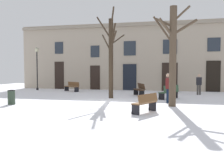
{
  "coord_description": "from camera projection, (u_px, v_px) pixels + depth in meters",
  "views": [
    {
      "loc": [
        4.01,
        -14.53,
        1.97
      ],
      "look_at": [
        0.0,
        1.89,
        1.0
      ],
      "focal_mm": 41.32,
      "sensor_mm": 36.0,
      "label": 1
    }
  ],
  "objects": [
    {
      "name": "ground_plane",
      "position": [
        104.0,
        103.0,
        15.15
      ],
      "size": [
        36.14,
        36.14,
        0.0
      ],
      "primitive_type": "plane",
      "color": "white"
    },
    {
      "name": "building_facade",
      "position": [
        132.0,
        56.0,
        24.3
      ],
      "size": [
        22.59,
        0.6,
        6.35
      ],
      "color": "tan",
      "rests_on": "ground"
    },
    {
      "name": "tree_left_of_center",
      "position": [
        173.0,
        52.0,
        13.57
      ],
      "size": [
        2.33,
        1.27,
        5.27
      ],
      "color": "#4C3D2D",
      "rests_on": "ground"
    },
    {
      "name": "tree_right_of_center",
      "position": [
        111.0,
        54.0,
        17.38
      ],
      "size": [
        1.7,
        2.32,
        5.99
      ],
      "color": "#382B1E",
      "rests_on": "ground"
    },
    {
      "name": "streetlamp",
      "position": [
        37.0,
        64.0,
        24.45
      ],
      "size": [
        0.3,
        0.3,
        4.06
      ],
      "color": "black",
      "rests_on": "ground"
    },
    {
      "name": "litter_bin",
      "position": [
        11.0,
        97.0,
        14.4
      ],
      "size": [
        0.43,
        0.43,
        0.81
      ],
      "color": "#2D3D2D",
      "rests_on": "ground"
    },
    {
      "name": "bench_near_lamp",
      "position": [
        72.0,
        87.0,
        22.97
      ],
      "size": [
        1.65,
        1.29,
        0.85
      ],
      "rotation": [
        0.0,
        0.0,
        5.72
      ],
      "color": "brown",
      "rests_on": "ground"
    },
    {
      "name": "bench_near_center_tree",
      "position": [
        145.0,
        103.0,
        11.61
      ],
      "size": [
        1.08,
        1.59,
        0.88
      ],
      "rotation": [
        0.0,
        0.0,
        4.27
      ],
      "color": "brown",
      "rests_on": "ground"
    },
    {
      "name": "bench_far_corner",
      "position": [
        140.0,
        89.0,
        19.1
      ],
      "size": [
        1.08,
        1.68,
        0.93
      ],
      "rotation": [
        0.0,
        0.0,
        5.13
      ],
      "color": "#3D2819",
      "rests_on": "ground"
    },
    {
      "name": "bench_facing_shops",
      "position": [
        169.0,
        92.0,
        17.1
      ],
      "size": [
        1.32,
        1.72,
        0.93
      ],
      "rotation": [
        0.0,
        0.0,
        4.16
      ],
      "color": "#2D4C33",
      "rests_on": "ground"
    },
    {
      "name": "person_near_bench",
      "position": [
        199.0,
        83.0,
        19.84
      ],
      "size": [
        0.41,
        0.28,
        1.6
      ],
      "rotation": [
        0.0,
        0.0,
        0.16
      ],
      "color": "#403D3A",
      "rests_on": "ground"
    },
    {
      "name": "person_crossing_plaza",
      "position": [
        168.0,
        87.0,
        15.07
      ],
      "size": [
        0.27,
        0.41,
        1.72
      ],
      "rotation": [
        0.0,
        0.0,
        1.44
      ],
      "color": "black",
      "rests_on": "ground"
    }
  ]
}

